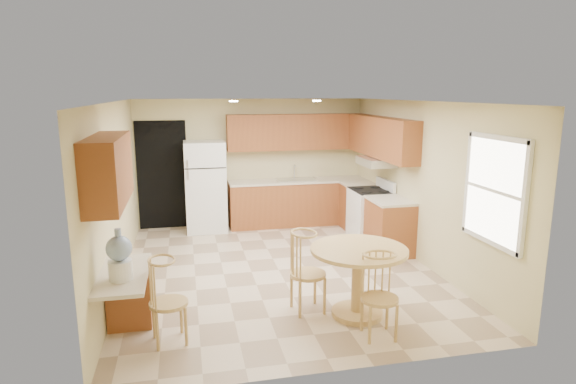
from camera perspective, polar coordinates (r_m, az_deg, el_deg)
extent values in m
plane|color=#CCB393|center=(7.35, -1.11, -9.21)|extent=(5.50, 5.50, 0.00)
cube|color=white|center=(6.86, -1.20, 10.67)|extent=(4.50, 5.50, 0.02)
cube|color=beige|center=(9.68, -4.30, 3.55)|extent=(4.50, 0.02, 2.50)
cube|color=beige|center=(4.42, 5.79, -6.56)|extent=(4.50, 0.02, 2.50)
cube|color=beige|center=(6.94, -19.71, -0.42)|extent=(0.02, 5.50, 2.50)
cube|color=beige|center=(7.75, 15.41, 1.07)|extent=(0.02, 5.50, 2.50)
cube|color=black|center=(9.61, -14.66, 1.93)|extent=(0.90, 0.02, 2.10)
cube|color=brown|center=(9.70, 1.15, -1.30)|extent=(2.75, 0.60, 0.87)
cube|color=beige|center=(9.60, 1.16, 1.34)|extent=(2.75, 0.63, 0.04)
cube|color=brown|center=(9.45, 8.34, -1.78)|extent=(0.60, 0.59, 0.87)
cube|color=beige|center=(9.36, 8.43, 0.93)|extent=(0.63, 0.59, 0.04)
cube|color=brown|center=(8.15, 11.92, -4.12)|extent=(0.60, 0.80, 0.87)
cube|color=beige|center=(8.04, 12.06, -1.00)|extent=(0.63, 0.80, 0.04)
cube|color=brown|center=(9.61, 0.99, 7.13)|extent=(2.75, 0.33, 0.70)
cube|color=brown|center=(8.68, 10.96, 6.41)|extent=(0.33, 2.42, 0.70)
cube|color=brown|center=(5.25, -20.52, 2.42)|extent=(0.33, 1.40, 0.70)
cube|color=silver|center=(9.59, 1.01, 1.47)|extent=(0.78, 0.44, 0.01)
cube|color=silver|center=(8.67, 10.41, 3.56)|extent=(0.50, 0.76, 0.14)
cube|color=brown|center=(5.91, -18.25, -11.47)|extent=(0.48, 0.42, 0.72)
cube|color=beige|center=(5.42, -18.91, -9.25)|extent=(0.50, 1.20, 0.04)
cube|color=white|center=(6.14, 23.31, 0.16)|extent=(0.05, 1.00, 1.20)
cube|color=white|center=(6.05, 23.71, 5.91)|extent=(0.05, 1.10, 0.06)
cube|color=white|center=(6.28, 22.77, -5.39)|extent=(0.05, 1.10, 0.06)
cube|color=white|center=(5.73, 26.27, -0.89)|extent=(0.05, 0.06, 1.28)
cube|color=white|center=(6.57, 20.59, 1.08)|extent=(0.05, 0.06, 1.28)
cylinder|color=white|center=(7.98, -6.48, 10.65)|extent=(0.14, 0.14, 0.02)
cylinder|color=white|center=(8.24, 3.43, 10.74)|extent=(0.14, 0.14, 0.02)
cube|color=white|center=(9.31, -9.76, 0.66)|extent=(0.76, 0.71, 1.72)
cube|color=black|center=(8.89, -9.74, 2.78)|extent=(0.74, 0.01, 0.02)
cube|color=silver|center=(8.89, -11.78, 2.04)|extent=(0.03, 0.03, 0.18)
cube|color=silver|center=(8.86, -11.83, 3.33)|extent=(0.03, 0.03, 0.14)
cube|color=white|center=(8.83, 9.69, -2.70)|extent=(0.65, 0.76, 0.90)
cube|color=black|center=(8.73, 9.80, 0.20)|extent=(0.64, 0.75, 0.02)
cube|color=white|center=(8.81, 11.51, 0.88)|extent=(0.06, 0.76, 0.18)
cylinder|color=tan|center=(6.02, 8.18, -13.95)|extent=(0.61, 0.61, 0.07)
cylinder|color=tan|center=(5.87, 8.29, -10.62)|extent=(0.15, 0.15, 0.76)
cylinder|color=tan|center=(5.72, 8.41, -6.81)|extent=(1.14, 1.14, 0.04)
cylinder|color=tan|center=(5.91, 2.37, -9.71)|extent=(0.44, 0.44, 0.04)
cylinder|color=tan|center=(6.11, 0.52, -11.36)|extent=(0.04, 0.04, 0.47)
cylinder|color=tan|center=(6.18, 3.41, -11.09)|extent=(0.04, 0.04, 0.47)
cylinder|color=tan|center=(5.83, 1.22, -12.54)|extent=(0.04, 0.04, 0.47)
cylinder|color=tan|center=(5.90, 4.25, -12.25)|extent=(0.04, 0.04, 0.47)
cylinder|color=tan|center=(5.42, 10.81, -12.34)|extent=(0.41, 0.41, 0.04)
cylinder|color=tan|center=(5.59, 8.69, -13.99)|extent=(0.04, 0.04, 0.44)
cylinder|color=tan|center=(5.69, 11.53, -13.60)|extent=(0.04, 0.04, 0.44)
cylinder|color=tan|center=(5.34, 9.85, -15.29)|extent=(0.04, 0.04, 0.44)
cylinder|color=tan|center=(5.45, 12.79, -14.84)|extent=(0.04, 0.04, 0.44)
cylinder|color=tan|center=(5.38, -13.97, -12.68)|extent=(0.41, 0.41, 0.04)
cylinder|color=tan|center=(5.61, -15.35, -14.16)|extent=(0.04, 0.04, 0.44)
cylinder|color=tan|center=(5.60, -12.27, -14.06)|extent=(0.04, 0.04, 0.44)
cylinder|color=tan|center=(5.35, -15.51, -15.53)|extent=(0.04, 0.04, 0.44)
cylinder|color=tan|center=(5.34, -12.26, -15.42)|extent=(0.04, 0.04, 0.44)
cylinder|color=white|center=(5.21, -19.23, -8.72)|extent=(0.24, 0.24, 0.20)
sphere|color=#809BC6|center=(5.13, -19.40, -6.31)|extent=(0.26, 0.26, 0.26)
cylinder|color=#809BC6|center=(5.09, -19.53, -4.53)|extent=(0.06, 0.06, 0.07)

